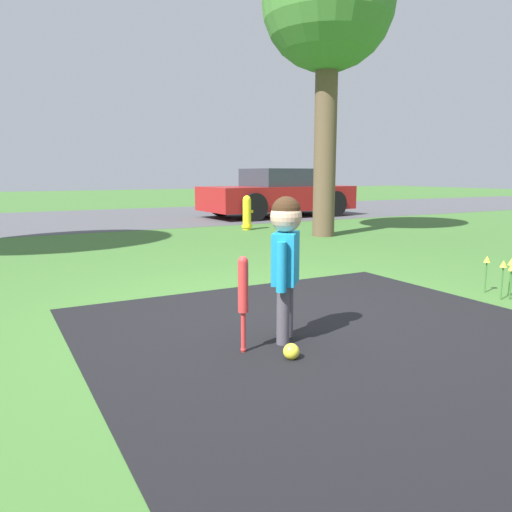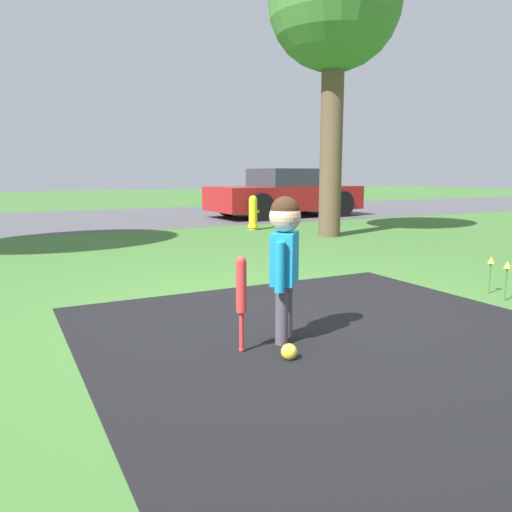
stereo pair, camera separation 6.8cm
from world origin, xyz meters
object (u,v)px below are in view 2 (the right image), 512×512
(sports_ball, at_px, (289,352))
(parked_car, at_px, (286,194))
(baseball_bat, at_px, (241,291))
(fire_hydrant, at_px, (253,213))
(tree_near_driveway, at_px, (335,8))
(child, at_px, (285,248))

(sports_ball, relative_size, parked_car, 0.03)
(baseball_bat, relative_size, fire_hydrant, 0.90)
(tree_near_driveway, bearing_deg, baseball_bat, -130.83)
(baseball_bat, xyz_separation_m, fire_hydrant, (3.13, 5.97, -0.06))
(child, xyz_separation_m, fire_hydrant, (2.79, 5.90, -0.29))
(sports_ball, distance_m, tree_near_driveway, 7.04)
(parked_car, bearing_deg, child, 56.50)
(parked_car, height_order, tree_near_driveway, tree_near_driveway)
(baseball_bat, height_order, sports_ball, baseball_bat)
(child, bearing_deg, parked_car, 10.26)
(child, relative_size, fire_hydrant, 1.42)
(fire_hydrant, bearing_deg, sports_ball, -115.31)
(fire_hydrant, relative_size, parked_car, 0.17)
(child, relative_size, sports_ball, 9.68)
(baseball_bat, xyz_separation_m, sports_ball, (0.20, -0.24, -0.34))
(fire_hydrant, distance_m, parked_car, 3.19)
(tree_near_driveway, bearing_deg, child, -128.65)
(sports_ball, bearing_deg, child, 64.47)
(sports_ball, relative_size, tree_near_driveway, 0.02)
(baseball_bat, distance_m, fire_hydrant, 6.74)
(fire_hydrant, xyz_separation_m, parked_car, (2.14, 2.35, 0.25))
(fire_hydrant, bearing_deg, child, -115.30)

